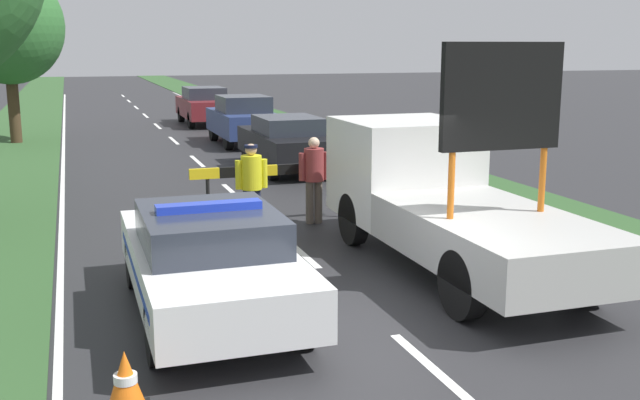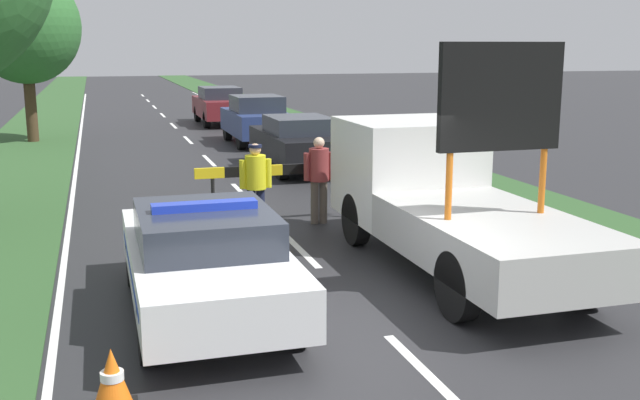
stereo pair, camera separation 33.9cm
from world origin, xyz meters
The scene contains 15 objects.
ground_plane centered at (0.00, 0.00, 0.00)m, with size 160.00×160.00×0.00m, color #28282B.
lane_markings centered at (0.00, 17.38, 0.00)m, with size 7.70×61.23×0.01m.
grass_verge_left centered at (-5.44, 20.00, 0.01)m, with size 3.07×120.00×0.03m.
grass_verge_right centered at (5.44, 20.00, 0.01)m, with size 3.07×120.00×0.03m.
police_car centered at (-1.95, 1.11, 0.73)m, with size 1.87×4.62×1.48m.
work_truck centered at (1.95, 2.42, 1.08)m, with size 2.10×6.08×3.43m.
road_barrier centered at (0.21, 5.77, 0.95)m, with size 3.38×0.08×1.13m.
police_officer centered at (-0.46, 5.04, 0.98)m, with size 0.59×0.38×1.65m.
pedestrian_civilian centered at (0.86, 5.44, 0.98)m, with size 0.60×0.38×1.68m.
traffic_cone_near_police centered at (-3.17, -1.32, 0.31)m, with size 0.46×0.46×0.63m.
traffic_cone_centre_front centered at (-0.90, 3.79, 0.32)m, with size 0.46×0.46×0.64m.
queued_car_sedan_black centered at (2.11, 11.68, 0.79)m, with size 1.80×4.46×1.49m.
queued_car_hatch_blue centered at (2.19, 17.55, 0.86)m, with size 1.84×4.27×1.69m.
queued_car_wagon_maroon centered at (2.04, 24.61, 0.84)m, with size 1.83×4.67×1.62m.
roadside_tree_near_right centered at (-5.36, 20.29, 4.02)m, with size 3.79×3.79×6.03m.
Camera 1 is at (-3.50, -8.01, 3.38)m, focal length 42.00 mm.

